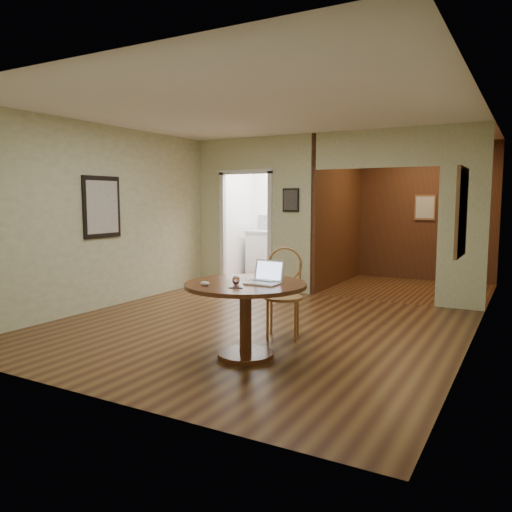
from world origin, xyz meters
The scene contains 11 objects.
floor centered at (0.00, 0.00, 0.00)m, with size 5.00×5.00×0.00m, color #402112.
room_shell centered at (-0.47, 3.10, 1.29)m, with size 5.20×7.50×5.00m.
dining_table centered at (0.53, -0.99, 0.57)m, with size 1.24×1.24×0.77m.
chair centered at (0.53, -0.09, 0.59)m, with size 0.57×0.57×1.05m.
open_laptop centered at (0.73, -0.92, 0.84)m, with size 0.33×0.29×0.23m.
closed_laptop centered at (0.62, -0.88, 0.79)m, with size 0.36×0.23×0.03m, color #AEADB2.
mouse centered at (0.27, -1.33, 0.80)m, with size 0.11×0.06×0.04m, color white.
wine_glass centered at (0.50, -1.13, 0.82)m, with size 0.08×0.08×0.09m, color white, non-canonical shape.
pen centered at (0.61, -1.30, 0.78)m, with size 0.01×0.01×0.13m, color #0C1359.
kitchen_cabinet centered at (-1.35, 4.20, 0.47)m, with size 2.06×0.60×0.94m.
grocery_bag centered at (-0.74, 4.20, 1.08)m, with size 0.29×0.24×0.29m, color #BFA78C.
Camera 1 is at (3.05, -5.29, 1.62)m, focal length 35.00 mm.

